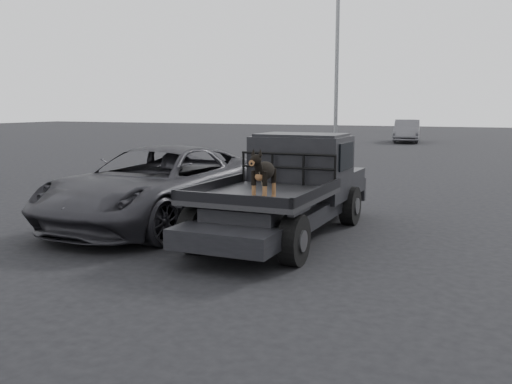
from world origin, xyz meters
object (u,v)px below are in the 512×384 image
at_px(dog, 264,175).
at_px(distant_car_a, 407,131).
at_px(parked_suv, 158,186).
at_px(flatbed_ute, 283,211).

distance_m(dog, distant_car_a, 29.81).
bearing_deg(dog, distant_car_a, 95.18).
relative_size(dog, parked_suv, 0.13).
relative_size(flatbed_ute, dog, 7.30).
xyz_separation_m(flatbed_ute, dog, (0.25, -1.48, 0.83)).
xyz_separation_m(parked_suv, distant_car_a, (0.23, 28.17, -0.04)).
bearing_deg(distant_car_a, flatbed_ute, -92.45).
distance_m(flatbed_ute, parked_suv, 2.69).
height_order(flatbed_ute, dog, dog).
distance_m(flatbed_ute, dog, 1.71).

